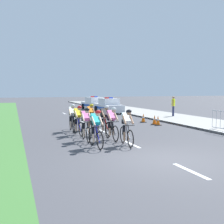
# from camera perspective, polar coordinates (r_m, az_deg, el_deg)

# --- Properties ---
(ground_plane) EXTENTS (160.00, 160.00, 0.00)m
(ground_plane) POSITION_cam_1_polar(r_m,az_deg,el_deg) (9.13, 11.30, -10.00)
(ground_plane) COLOR #424247
(sidewalk_slab) EXTENTS (4.42, 60.00, 0.12)m
(sidewalk_slab) POSITION_cam_1_polar(r_m,az_deg,el_deg) (24.84, 9.14, -0.50)
(sidewalk_slab) COLOR gray
(sidewalk_slab) RESTS_ON ground
(kerb_edge) EXTENTS (0.16, 60.00, 0.13)m
(kerb_edge) POSITION_cam_1_polar(r_m,az_deg,el_deg) (23.86, 4.70, -0.66)
(kerb_edge) COLOR #9E9E99
(kerb_edge) RESTS_ON ground
(lane_markings_centre) EXTENTS (0.14, 21.60, 0.01)m
(lane_markings_centre) POSITION_cam_1_polar(r_m,az_deg,el_deg) (16.92, -4.29, -3.09)
(lane_markings_centre) COLOR white
(lane_markings_centre) RESTS_ON ground
(cyclist_lead) EXTENTS (0.43, 1.72, 1.56)m
(cyclist_lead) POSITION_cam_1_polar(r_m,az_deg,el_deg) (10.65, -3.55, -3.48)
(cyclist_lead) COLOR black
(cyclist_lead) RESTS_ON ground
(cyclist_second) EXTENTS (0.44, 1.72, 1.56)m
(cyclist_second) POSITION_cam_1_polar(r_m,az_deg,el_deg) (11.05, 3.18, -3.18)
(cyclist_second) COLOR black
(cyclist_second) RESTS_ON ground
(cyclist_third) EXTENTS (0.42, 1.72, 1.56)m
(cyclist_third) POSITION_cam_1_polar(r_m,az_deg,el_deg) (12.04, -5.70, -2.54)
(cyclist_third) COLOR black
(cyclist_third) RESTS_ON ground
(cyclist_fourth) EXTENTS (0.42, 1.72, 1.56)m
(cyclist_fourth) POSITION_cam_1_polar(r_m,az_deg,el_deg) (12.25, -0.09, -2.39)
(cyclist_fourth) COLOR black
(cyclist_fourth) RESTS_ON ground
(cyclist_fifth) EXTENTS (0.45, 1.72, 1.56)m
(cyclist_fifth) POSITION_cam_1_polar(r_m,az_deg,el_deg) (13.70, -7.39, -1.67)
(cyclist_fifth) COLOR black
(cyclist_fifth) RESTS_ON ground
(cyclist_sixth) EXTENTS (0.44, 1.72, 1.56)m
(cyclist_sixth) POSITION_cam_1_polar(r_m,az_deg,el_deg) (13.64, -1.60, -1.66)
(cyclist_sixth) COLOR black
(cyclist_sixth) RESTS_ON ground
(cyclist_seventh) EXTENTS (0.42, 1.72, 1.56)m
(cyclist_seventh) POSITION_cam_1_polar(r_m,az_deg,el_deg) (15.00, -8.64, -1.13)
(cyclist_seventh) COLOR black
(cyclist_seventh) RESTS_ON ground
(cyclist_eighth) EXTENTS (0.43, 1.72, 1.56)m
(cyclist_eighth) POSITION_cam_1_polar(r_m,az_deg,el_deg) (15.38, -4.68, -0.94)
(cyclist_eighth) COLOR black
(cyclist_eighth) RESTS_ON ground
(police_car_nearest) EXTENTS (2.01, 4.41, 1.59)m
(police_car_nearest) POSITION_cam_1_polar(r_m,az_deg,el_deg) (26.68, -0.77, 1.25)
(police_car_nearest) COLOR silver
(police_car_nearest) RESTS_ON ground
(police_car_second) EXTENTS (2.28, 4.54, 1.59)m
(police_car_second) POSITION_cam_1_polar(r_m,az_deg,el_deg) (31.59, -3.95, 1.79)
(police_car_second) COLOR white
(police_car_second) RESTS_ON ground
(traffic_cone_near) EXTENTS (0.36, 0.36, 0.64)m
(traffic_cone_near) POSITION_cam_1_polar(r_m,az_deg,el_deg) (19.04, 6.80, -1.30)
(traffic_cone_near) COLOR black
(traffic_cone_near) RESTS_ON ground
(traffic_cone_mid) EXTENTS (0.36, 0.36, 0.64)m
(traffic_cone_mid) POSITION_cam_1_polar(r_m,az_deg,el_deg) (17.92, 9.19, -1.71)
(traffic_cone_mid) COLOR black
(traffic_cone_mid) RESTS_ON ground
(traffic_cone_far) EXTENTS (0.36, 0.36, 0.64)m
(traffic_cone_far) POSITION_cam_1_polar(r_m,az_deg,el_deg) (17.56, 9.93, -1.85)
(traffic_cone_far) COLOR black
(traffic_cone_far) RESTS_ON ground
(spectator_closest) EXTENTS (0.43, 0.42, 1.68)m
(spectator_closest) POSITION_cam_1_polar(r_m,az_deg,el_deg) (22.81, 13.14, 1.55)
(spectator_closest) COLOR #23284C
(spectator_closest) RESTS_ON sidewalk_slab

